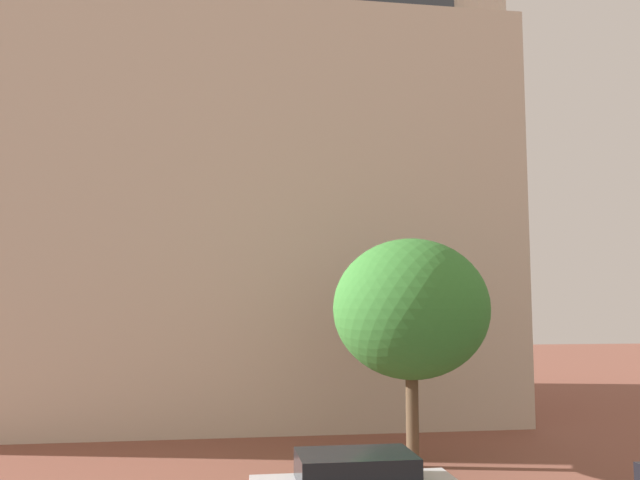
{
  "coord_description": "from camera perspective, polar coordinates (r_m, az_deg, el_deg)",
  "views": [
    {
      "loc": [
        -2.08,
        -3.63,
        4.52
      ],
      "look_at": [
        -0.16,
        9.46,
        5.88
      ],
      "focal_mm": 36.4,
      "sensor_mm": 36.0,
      "label": 1
    }
  ],
  "objects": [
    {
      "name": "landmark_building",
      "position": [
        30.83,
        -10.39,
        3.79
      ],
      "size": [
        25.41,
        15.15,
        31.2
      ],
      "color": "beige",
      "rests_on": "ground_plane"
    },
    {
      "name": "tree_curb_far",
      "position": [
        19.03,
        7.99,
        -6.02
      ],
      "size": [
        4.51,
        4.51,
        6.49
      ],
      "color": "brown",
      "rests_on": "ground_plane"
    }
  ]
}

